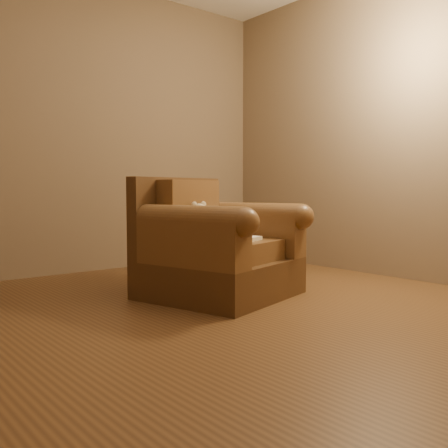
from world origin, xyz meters
TOP-DOWN VIEW (x-y plane):
  - floor at (0.00, 0.00)m, footprint 4.00×4.00m
  - room at (0.00, 0.00)m, footprint 4.02×4.02m
  - armchair at (0.32, 0.41)m, footprint 1.16×1.13m
  - teddy_bear at (0.25, 0.47)m, footprint 0.21×0.23m
  - guidebook at (0.37, 0.20)m, footprint 0.39×0.31m
  - side_table at (1.13, 1.03)m, footprint 0.37×0.37m

SIDE VIEW (x-z plane):
  - floor at x=0.00m, z-range 0.00..0.00m
  - side_table at x=1.13m, z-range 0.02..0.54m
  - armchair at x=0.32m, z-range -0.10..0.76m
  - guidebook at x=0.37m, z-range 0.41..0.44m
  - teddy_bear at x=0.25m, z-range 0.38..0.66m
  - room at x=0.00m, z-range 0.36..3.07m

